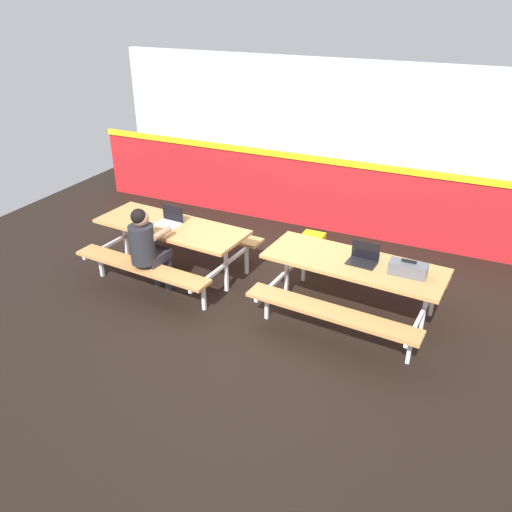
% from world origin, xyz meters
% --- Properties ---
extents(ground_plane, '(10.00, 10.00, 0.02)m').
position_xyz_m(ground_plane, '(0.00, 0.00, -0.01)').
color(ground_plane, black).
extents(accent_backdrop, '(8.00, 0.14, 2.60)m').
position_xyz_m(accent_backdrop, '(0.00, 2.59, 1.25)').
color(accent_backdrop, red).
rests_on(accent_backdrop, ground).
extents(picnic_table_left, '(2.08, 1.69, 0.74)m').
position_xyz_m(picnic_table_left, '(-1.21, 0.27, 0.58)').
color(picnic_table_left, tan).
rests_on(picnic_table_left, ground).
extents(picnic_table_right, '(2.08, 1.69, 0.74)m').
position_xyz_m(picnic_table_right, '(1.21, 0.30, 0.58)').
color(picnic_table_right, tan).
rests_on(picnic_table_right, ground).
extents(student_nearer, '(0.38, 0.53, 1.21)m').
position_xyz_m(student_nearer, '(-1.19, -0.29, 0.71)').
color(student_nearer, '#2D2D38').
rests_on(student_nearer, ground).
extents(laptop_silver, '(0.34, 0.24, 0.22)m').
position_xyz_m(laptop_silver, '(-1.25, 0.31, 0.79)').
color(laptop_silver, silver).
rests_on(laptop_silver, picnic_table_left).
extents(laptop_dark, '(0.34, 0.24, 0.22)m').
position_xyz_m(laptop_dark, '(1.30, 0.33, 0.79)').
color(laptop_dark, black).
rests_on(laptop_dark, picnic_table_right).
extents(toolbox_grey, '(0.40, 0.18, 0.18)m').
position_xyz_m(toolbox_grey, '(1.81, 0.25, 0.81)').
color(toolbox_grey, '#595B60').
rests_on(toolbox_grey, picnic_table_right).
extents(backpack_dark, '(0.30, 0.22, 0.44)m').
position_xyz_m(backpack_dark, '(0.35, 1.44, 0.22)').
color(backpack_dark, yellow).
rests_on(backpack_dark, ground).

